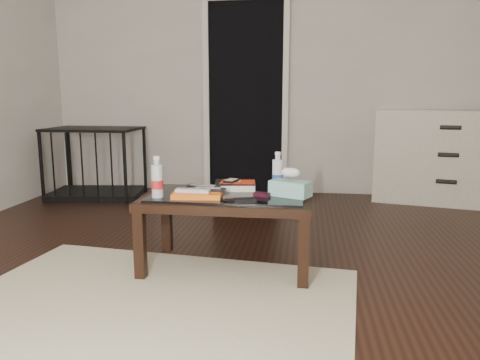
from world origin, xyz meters
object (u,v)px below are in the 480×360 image
object	(u,v)px
water_bottle_left	(157,177)
pet_crate	(96,174)
water_bottle_right	(278,171)
tissue_box	(290,188)
dresser	(440,157)
textbook	(235,185)
coffee_table	(227,204)

from	to	relation	value
water_bottle_left	pet_crate	bearing A→B (deg)	123.52
pet_crate	water_bottle_right	bearing A→B (deg)	-47.98
water_bottle_left	tissue_box	xyz separation A→B (m)	(0.76, 0.14, -0.07)
dresser	tissue_box	size ratio (longest dim) A/B	5.58
water_bottle_right	water_bottle_left	bearing A→B (deg)	-156.00
dresser	tissue_box	distance (m)	2.48
textbook	tissue_box	world-z (taller)	tissue_box
coffee_table	tissue_box	distance (m)	0.39
dresser	water_bottle_right	xyz separation A→B (m)	(-1.47, -1.89, 0.13)
pet_crate	tissue_box	xyz separation A→B (m)	(2.05, -1.82, 0.28)
pet_crate	tissue_box	bearing A→B (deg)	-49.47
pet_crate	tissue_box	world-z (taller)	pet_crate
water_bottle_right	tissue_box	world-z (taller)	water_bottle_right
dresser	water_bottle_right	world-z (taller)	dresser
textbook	water_bottle_left	size ratio (longest dim) A/B	1.05
water_bottle_right	tissue_box	distance (m)	0.20
coffee_table	pet_crate	world-z (taller)	pet_crate
water_bottle_left	tissue_box	world-z (taller)	water_bottle_left
pet_crate	water_bottle_left	xyz separation A→B (m)	(1.30, -1.96, 0.35)
coffee_table	textbook	distance (m)	0.17
textbook	water_bottle_left	world-z (taller)	water_bottle_left
dresser	textbook	size ratio (longest dim) A/B	5.13
pet_crate	water_bottle_right	distance (m)	2.60
dresser	textbook	world-z (taller)	dresser
water_bottle_left	water_bottle_right	bearing A→B (deg)	24.00
water_bottle_right	tissue_box	xyz separation A→B (m)	(0.08, -0.16, -0.07)
coffee_table	tissue_box	size ratio (longest dim) A/B	4.35
pet_crate	water_bottle_right	size ratio (longest dim) A/B	4.09
tissue_box	textbook	bearing A→B (deg)	179.45
water_bottle_left	water_bottle_right	world-z (taller)	same
coffee_table	textbook	world-z (taller)	textbook
dresser	coffee_table	bearing A→B (deg)	-117.62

